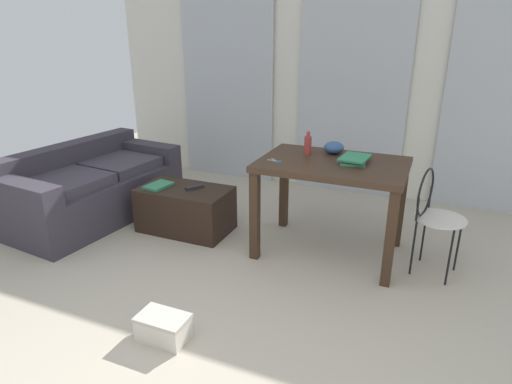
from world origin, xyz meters
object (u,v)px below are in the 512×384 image
Objects in this scene: book_stack at (354,160)px; magazine at (159,185)px; bowl at (334,148)px; shoebox at (163,327)px; craft_table at (332,176)px; tv_remote_primary at (195,187)px; bottle_near at (308,145)px; wire_chair at (433,209)px; coffee_table at (186,209)px; couch at (92,188)px; scissors at (276,161)px.

book_stack reaches higher than magazine.
bowl is 1.99m from shoebox.
craft_table is at bearing -77.27° from bowl.
bottle_near is at bearing 44.16° from tv_remote_primary.
tv_remote_primary is at bearing -178.21° from wire_chair.
coffee_table is 4.30× the size of bottle_near.
coffee_table is at bearing -164.79° from bowl.
couch is at bearing -175.59° from craft_table.
wire_chair is (3.16, 0.18, 0.22)m from couch.
tv_remote_primary is (0.09, 0.04, 0.22)m from coffee_table.
coffee_table is 0.33m from magazine.
coffee_table is 1.63m from book_stack.
wire_chair is at bearing 3.26° from couch.
couch is 2.23m from bottle_near.
scissors is (1.96, 0.02, 0.50)m from couch.
book_stack is (0.16, 0.03, 0.15)m from craft_table.
wire_chair reaches higher than couch.
book_stack reaches higher than tv_remote_primary.
book_stack is at bearing 176.77° from wire_chair.
wire_chair is at bearing -3.23° from book_stack.
scissors is at bearing -158.28° from craft_table.
bowl is (-0.05, 0.24, 0.17)m from craft_table.
bowl reaches higher than magazine.
book_stack reaches higher than wire_chair.
couch reaches higher than tv_remote_primary.
book_stack is at bearing 4.84° from couch.
couch is 5.99× the size of book_stack.
coffee_table is 1.42m from craft_table.
book_stack is 0.96× the size of shoebox.
book_stack is at bearing -13.46° from bottle_near.
wire_chair is 6.74× the size of scissors.
wire_chair is 0.93m from bowl.
shoebox is at bearing -47.48° from magazine.
magazine is at bearing -165.21° from bowl.
tv_remote_primary is (-1.20, -0.31, -0.42)m from bowl.
book_stack is (2.54, 0.22, 0.53)m from couch.
bowl reaches higher than shoebox.
shoebox is at bearing -37.13° from couch.
wire_chair is 2.11m from shoebox.
book_stack is at bearing -44.41° from bowl.
craft_table is 6.78× the size of bowl.
coffee_table is at bearing -167.75° from bottle_near.
book_stack is (-0.62, 0.03, 0.31)m from wire_chair.
scissors is at bearing 0.48° from couch.
magazine is (-1.74, -0.19, -0.40)m from book_stack.
craft_table reaches higher than magazine.
bottle_near is (2.13, 0.31, 0.58)m from couch.
craft_table is 1.40× the size of wire_chair.
magazine is (-2.36, -0.16, -0.09)m from wire_chair.
wire_chair is 2.77× the size of book_stack.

